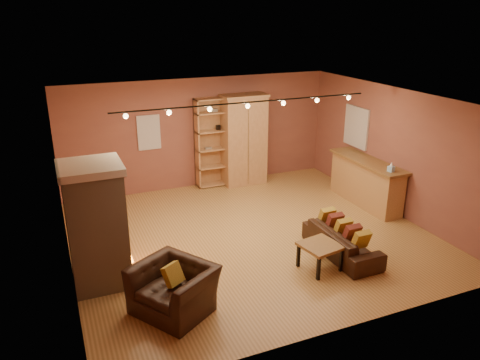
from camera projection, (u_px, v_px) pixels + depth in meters
name	position (u px, v px, depth m)	size (l,w,h in m)	color
floor	(251.00, 235.00, 9.63)	(7.00, 7.00, 0.00)	olive
ceiling	(252.00, 100.00, 8.67)	(7.00, 7.00, 0.00)	brown
back_wall	(199.00, 133.00, 11.96)	(7.00, 0.02, 2.80)	#8F5242
left_wall	(62.00, 197.00, 7.87)	(0.02, 6.50, 2.80)	#8F5242
right_wall	(394.00, 151.00, 10.43)	(0.02, 6.50, 2.80)	#8F5242
fireplace	(97.00, 225.00, 7.63)	(1.01, 0.98, 2.12)	tan
back_window	(149.00, 133.00, 11.41)	(0.56, 0.04, 0.86)	silver
bookcase	(213.00, 141.00, 12.05)	(0.95, 0.37, 2.31)	tan
armoire	(244.00, 140.00, 12.17)	(1.16, 0.66, 2.37)	tan
bar_counter	(366.00, 182.00, 11.04)	(0.61, 2.26, 1.08)	tan
tissue_box	(391.00, 168.00, 10.07)	(0.13, 0.13, 0.21)	#97C8F1
right_window	(356.00, 127.00, 11.54)	(0.05, 0.90, 1.00)	silver
loveseat	(342.00, 237.00, 8.77)	(0.52, 1.77, 0.75)	black
armchair	(173.00, 281.00, 7.08)	(1.25, 1.37, 1.00)	black
coffee_table	(320.00, 248.00, 8.25)	(0.74, 0.74, 0.49)	brown
track_rail	(248.00, 104.00, 8.88)	(5.20, 0.09, 0.13)	black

